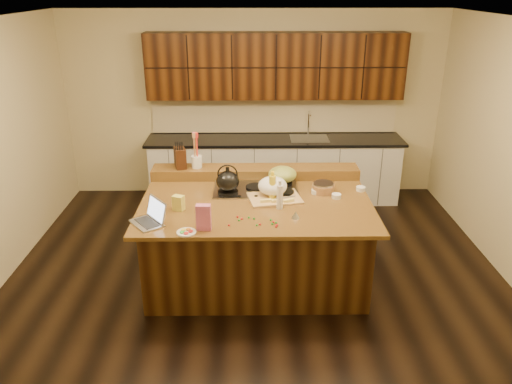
{
  "coord_description": "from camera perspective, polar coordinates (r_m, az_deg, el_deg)",
  "views": [
    {
      "loc": [
        -0.06,
        -4.76,
        3.03
      ],
      "look_at": [
        0.0,
        0.05,
        1.0
      ],
      "focal_mm": 35.0,
      "sensor_mm": 36.0,
      "label": 1
    }
  ],
  "objects": [
    {
      "name": "candy_plate",
      "position": [
        4.6,
        -7.96,
        -4.58
      ],
      "size": [
        0.18,
        0.18,
        0.01
      ],
      "primitive_type": "cylinder",
      "rotation": [
        0.0,
        0.0,
        -0.03
      ],
      "color": "white",
      "rests_on": "island"
    },
    {
      "name": "kitchen_timer",
      "position": [
        4.84,
        4.54,
        -2.61
      ],
      "size": [
        0.09,
        0.09,
        0.07
      ],
      "primitive_type": "cone",
      "rotation": [
        0.0,
        0.0,
        -0.18
      ],
      "color": "silver",
      "rests_on": "island"
    },
    {
      "name": "cooktop",
      "position": [
        5.48,
        -0.03,
        0.4
      ],
      "size": [
        0.92,
        0.52,
        0.05
      ],
      "color": "gray",
      "rests_on": "island"
    },
    {
      "name": "pink_bag",
      "position": [
        4.59,
        -6.01,
        -2.9
      ],
      "size": [
        0.14,
        0.08,
        0.25
      ],
      "primitive_type": "cube",
      "rotation": [
        0.0,
        0.0,
        -0.06
      ],
      "color": "#C35B85",
      "rests_on": "island"
    },
    {
      "name": "gumdrop_3",
      "position": [
        4.78,
        1.69,
        -3.2
      ],
      "size": [
        0.02,
        0.02,
        0.02
      ],
      "primitive_type": "ellipsoid",
      "color": "#198C26",
      "rests_on": "island"
    },
    {
      "name": "vinegar_bottle",
      "position": [
        5.0,
        2.73,
        -0.58
      ],
      "size": [
        0.08,
        0.08,
        0.25
      ],
      "primitive_type": "cylinder",
      "rotation": [
        0.0,
        0.0,
        0.41
      ],
      "color": "silver",
      "rests_on": "island"
    },
    {
      "name": "laptop",
      "position": [
        4.83,
        -11.88,
        -2.8
      ],
      "size": [
        0.4,
        0.41,
        0.23
      ],
      "rotation": [
        0.0,
        0.0,
        -0.92
      ],
      "color": "#B7B7BC",
      "rests_on": "island"
    },
    {
      "name": "gumdrop_1",
      "position": [
        4.81,
        -0.23,
        -3.06
      ],
      "size": [
        0.02,
        0.02,
        0.02
      ],
      "primitive_type": "ellipsoid",
      "color": "#198C26",
      "rests_on": "island"
    },
    {
      "name": "gumdrop_7",
      "position": [
        4.73,
        2.3,
        -3.53
      ],
      "size": [
        0.02,
        0.02,
        0.02
      ],
      "primitive_type": "ellipsoid",
      "color": "#198C26",
      "rests_on": "island"
    },
    {
      "name": "gumdrop_0",
      "position": [
        4.69,
        2.42,
        -3.78
      ],
      "size": [
        0.02,
        0.02,
        0.02
      ],
      "primitive_type": "ellipsoid",
      "color": "red",
      "rests_on": "island"
    },
    {
      "name": "strainer_bowl",
      "position": [
        5.46,
        7.7,
        0.41
      ],
      "size": [
        0.28,
        0.28,
        0.09
      ],
      "primitive_type": "cylinder",
      "rotation": [
        0.0,
        0.0,
        0.17
      ],
      "color": "#996B3F",
      "rests_on": "island"
    },
    {
      "name": "room",
      "position": [
        5.05,
        0.01,
        3.44
      ],
      "size": [
        5.52,
        5.02,
        2.72
      ],
      "color": "black",
      "rests_on": "ground"
    },
    {
      "name": "back_ledge",
      "position": [
        5.83,
        -0.08,
        2.31
      ],
      "size": [
        2.4,
        0.3,
        0.12
      ],
      "primitive_type": "cube",
      "color": "black",
      "rests_on": "island"
    },
    {
      "name": "gumdrop_12",
      "position": [
        4.7,
        0.46,
        -3.71
      ],
      "size": [
        0.02,
        0.02,
        0.02
      ],
      "primitive_type": "ellipsoid",
      "color": "red",
      "rests_on": "island"
    },
    {
      "name": "gumdrop_4",
      "position": [
        4.66,
        2.31,
        -3.97
      ],
      "size": [
        0.02,
        0.02,
        0.02
      ],
      "primitive_type": "ellipsoid",
      "color": "red",
      "rests_on": "island"
    },
    {
      "name": "wooden_tray",
      "position": [
        5.27,
        1.97,
        0.38
      ],
      "size": [
        0.6,
        0.48,
        0.22
      ],
      "rotation": [
        0.0,
        0.0,
        0.19
      ],
      "color": "tan",
      "rests_on": "island"
    },
    {
      "name": "ramekin_c",
      "position": [
        5.42,
        6.86,
        0.06
      ],
      "size": [
        0.13,
        0.13,
        0.04
      ],
      "primitive_type": "cylinder",
      "rotation": [
        0.0,
        0.0,
        -0.3
      ],
      "color": "white",
      "rests_on": "island"
    },
    {
      "name": "package_box",
      "position": [
        5.03,
        -8.85,
        -1.25
      ],
      "size": [
        0.13,
        0.11,
        0.15
      ],
      "primitive_type": "cube",
      "rotation": [
        0.0,
        0.0,
        -0.41
      ],
      "color": "gold",
      "rests_on": "island"
    },
    {
      "name": "ramekin_b",
      "position": [
        5.58,
        11.87,
        0.37
      ],
      "size": [
        0.13,
        0.13,
        0.04
      ],
      "primitive_type": "cylinder",
      "rotation": [
        0.0,
        0.0,
        -0.38
      ],
      "color": "white",
      "rests_on": "island"
    },
    {
      "name": "kettle",
      "position": [
        5.31,
        -3.26,
        1.24
      ],
      "size": [
        0.32,
        0.32,
        0.22
      ],
      "primitive_type": "ellipsoid",
      "rotation": [
        0.0,
        0.0,
        -0.38
      ],
      "color": "black",
      "rests_on": "cooktop"
    },
    {
      "name": "gumdrop_13",
      "position": [
        4.71,
        1.88,
        -3.65
      ],
      "size": [
        0.02,
        0.02,
        0.02
      ],
      "primitive_type": "ellipsoid",
      "color": "#198C26",
      "rests_on": "island"
    },
    {
      "name": "gumdrop_10",
      "position": [
        4.69,
        -3.1,
        -3.81
      ],
      "size": [
        0.02,
        0.02,
        0.02
      ],
      "primitive_type": "ellipsoid",
      "color": "red",
      "rests_on": "island"
    },
    {
      "name": "utensil_crock",
      "position": [
        5.82,
        -6.8,
        3.46
      ],
      "size": [
        0.15,
        0.15,
        0.14
      ],
      "primitive_type": "cylinder",
      "rotation": [
        0.0,
        0.0,
        -0.35
      ],
      "color": "white",
      "rests_on": "back_ledge"
    },
    {
      "name": "gumdrop_9",
      "position": [
        4.68,
        0.09,
        -3.82
      ],
      "size": [
        0.02,
        0.02,
        0.02
      ],
      "primitive_type": "ellipsoid",
      "color": "#198C26",
      "rests_on": "island"
    },
    {
      "name": "green_bowl",
      "position": [
        5.57,
        3.04,
        2.03
      ],
      "size": [
        0.32,
        0.32,
        0.17
      ],
      "primitive_type": "ellipsoid",
      "rotation": [
        0.0,
        0.0,
        0.02
      ],
      "color": "olive",
      "rests_on": "cooktop"
    },
    {
      "name": "back_counter",
      "position": [
        7.29,
        2.16,
        6.56
      ],
      "size": [
        3.7,
        0.66,
        2.4
      ],
      "color": "silver",
      "rests_on": "ground"
    },
    {
      "name": "island",
      "position": [
        5.41,
        0.01,
        -5.44
      ],
      "size": [
        2.4,
        1.6,
        0.92
      ],
      "color": "black",
      "rests_on": "ground"
    },
    {
      "name": "ramekin_a",
      "position": [
        5.34,
        9.18,
        -0.46
      ],
      "size": [
        0.11,
        0.11,
        0.04
      ],
      "primitive_type": "cylinder",
      "rotation": [
        0.0,
        0.0,
        0.06
      ],
      "color": "white",
      "rests_on": "island"
    },
    {
      "name": "oil_bottle",
      "position": [
        5.18,
        1.88,
        0.46
      ],
      "size": [
        0.07,
        0.07,
        0.27
      ],
      "primitive_type": "cylinder",
      "rotation": [
        0.0,
        0.0,
        -0.01
      ],
      "color": "yellow",
      "rests_on": "island"
    },
    {
      "name": "gumdrop_11",
      "position": [
        4.83,
        -0.82,
        -2.93
      ],
      "size": [
        0.02,
        0.02,
        0.02
      ],
      "primitive_type": "ellipsoid",
      "color": "#198C26",
      "rests_on": "island"
    },
    {
      "name": "gumdrop_8",
      "position": [
        4.8,
        -1.64,
        -3.07
      ],
      "size": [
        0.02,
        0.02,
        0.02
      ],
      "primitive_type": "ellipsoid",
      "color": "red",
      "rests_on": "island"
    },
    {
      "name": "knife_block",
      "position": [
        5.83,
        -8.67,
        3.87
      ],
      "size": [
        0.17,
        0.22,
        0.23
      ],
      "primitive_type": "cube",
      "rotation": [
        0.0,
        0.0,
        0.29
      ],
      "color": "black",
      "rests_on": "back_ledge"
    },
    {
      "name": "gumdrop_5",
      "position": [
        4.78,
        -1.95,
        -3.25
      ],
      "size": [
        0.02,
        0.02,
        0.02
      ],
      "primitive_type": "ellipsoid",
      "color": "#198C26",
      "rests_on": "island"
    },
    {
      "name": "gumdrop_6",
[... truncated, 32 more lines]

